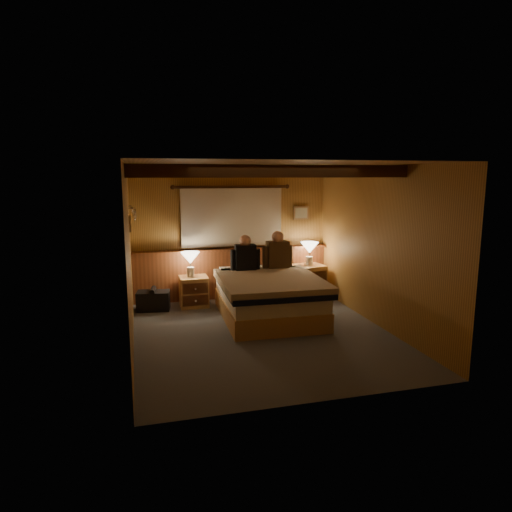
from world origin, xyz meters
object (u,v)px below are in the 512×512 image
object	(u,v)px
lamp_left	(190,259)
bed	(269,296)
nightstand_right	(308,281)
duffel_bag	(153,300)
lamp_right	(310,249)
nightstand_left	(194,292)
person_right	(278,253)
person_left	(245,256)

from	to	relation	value
lamp_left	bed	bearing A→B (deg)	-41.50
nightstand_right	duffel_bag	xyz separation A→B (m)	(-2.85, -0.14, -0.13)
lamp_left	lamp_right	distance (m)	2.21
lamp_left	nightstand_left	bearing A→B (deg)	-39.99
bed	person_right	size ratio (longest dim) A/B	3.06
nightstand_right	person_right	bearing A→B (deg)	-161.53
nightstand_left	nightstand_right	distance (m)	2.16
nightstand_right	duffel_bag	bearing A→B (deg)	173.26
lamp_left	lamp_right	world-z (taller)	lamp_right
lamp_left	nightstand_right	bearing A→B (deg)	1.36
bed	lamp_left	bearing A→B (deg)	140.44
nightstand_left	nightstand_right	size ratio (longest dim) A/B	0.85
lamp_left	person_left	distance (m)	0.96
nightstand_right	bed	bearing A→B (deg)	-145.50
lamp_left	person_right	world-z (taller)	person_right
lamp_left	person_left	xyz separation A→B (m)	(0.89, -0.37, 0.09)
nightstand_right	person_left	xyz separation A→B (m)	(-1.31, -0.42, 0.62)
nightstand_left	lamp_left	bearing A→B (deg)	139.90
nightstand_right	person_left	size ratio (longest dim) A/B	1.01
person_left	duffel_bag	world-z (taller)	person_left
bed	person_left	size ratio (longest dim) A/B	3.29
nightstand_right	lamp_right	size ratio (longest dim) A/B	1.43
person_right	nightstand_left	bearing A→B (deg)	166.36
person_left	person_right	world-z (taller)	person_right
duffel_bag	nightstand_left	bearing A→B (deg)	12.49
bed	nightstand_right	size ratio (longest dim) A/B	3.27
person_left	duffel_bag	distance (m)	1.73
nightstand_left	duffel_bag	size ratio (longest dim) A/B	0.90
nightstand_left	bed	bearing A→B (deg)	-41.67
lamp_left	person_right	bearing A→B (deg)	-12.82
nightstand_right	lamp_left	distance (m)	2.26
nightstand_right	person_right	size ratio (longest dim) A/B	0.94
duffel_bag	lamp_right	bearing A→B (deg)	11.13
lamp_left	lamp_right	bearing A→B (deg)	1.07
nightstand_left	duffel_bag	bearing A→B (deg)	-176.25
nightstand_left	nightstand_right	world-z (taller)	nightstand_right
duffel_bag	nightstand_right	bearing A→B (deg)	11.35
person_left	lamp_right	bearing A→B (deg)	20.12
bed	duffel_bag	bearing A→B (deg)	154.83
person_right	duffel_bag	distance (m)	2.27
nightstand_right	person_left	world-z (taller)	person_left
bed	duffel_bag	xyz separation A→B (m)	(-1.77, 0.91, -0.18)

